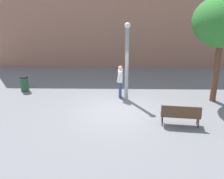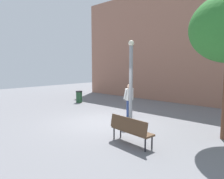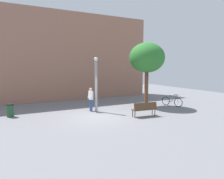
{
  "view_description": "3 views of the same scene",
  "coord_description": "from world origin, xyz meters",
  "px_view_note": "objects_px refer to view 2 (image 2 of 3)",
  "views": [
    {
      "loc": [
        0.03,
        -11.97,
        5.68
      ],
      "look_at": [
        -0.18,
        -0.31,
        1.2
      ],
      "focal_mm": 46.37,
      "sensor_mm": 36.0,
      "label": 1
    },
    {
      "loc": [
        6.75,
        -6.68,
        2.6
      ],
      "look_at": [
        0.26,
        0.35,
        1.52
      ],
      "focal_mm": 33.61,
      "sensor_mm": 36.0,
      "label": 2
    },
    {
      "loc": [
        -5.16,
        -11.72,
        3.2
      ],
      "look_at": [
        1.21,
        0.41,
        1.64
      ],
      "focal_mm": 32.96,
      "sensor_mm": 36.0,
      "label": 3
    }
  ],
  "objects_px": {
    "person_by_lamppost": "(129,98)",
    "lamppost": "(131,76)",
    "park_bench": "(130,128)",
    "trash_bin": "(79,97)"
  },
  "relations": [
    {
      "from": "trash_bin",
      "to": "lamppost",
      "type": "bearing_deg",
      "value": -11.36
    },
    {
      "from": "lamppost",
      "to": "person_by_lamppost",
      "type": "height_order",
      "value": "lamppost"
    },
    {
      "from": "lamppost",
      "to": "park_bench",
      "type": "distance_m",
      "value": 3.83
    },
    {
      "from": "park_bench",
      "to": "person_by_lamppost",
      "type": "bearing_deg",
      "value": 128.6
    },
    {
      "from": "park_bench",
      "to": "trash_bin",
      "type": "xyz_separation_m",
      "value": [
        -7.58,
        3.88,
        -0.13
      ]
    },
    {
      "from": "lamppost",
      "to": "trash_bin",
      "type": "height_order",
      "value": "lamppost"
    },
    {
      "from": "lamppost",
      "to": "trash_bin",
      "type": "relative_size",
      "value": 4.58
    },
    {
      "from": "person_by_lamppost",
      "to": "trash_bin",
      "type": "distance_m",
      "value": 5.24
    },
    {
      "from": "person_by_lamppost",
      "to": "lamppost",
      "type": "bearing_deg",
      "value": -40.77
    },
    {
      "from": "person_by_lamppost",
      "to": "trash_bin",
      "type": "height_order",
      "value": "person_by_lamppost"
    }
  ]
}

